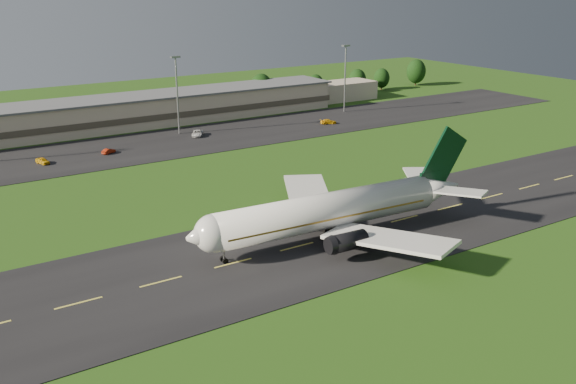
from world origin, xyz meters
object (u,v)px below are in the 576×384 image
light_mast_east (345,70)px  service_vehicle_b (109,151)px  terminal (160,109)px  service_vehicle_c (198,133)px  service_vehicle_d (328,122)px  airliner (332,211)px  light_mast_centre (177,86)px  service_vehicle_a (43,161)px

light_mast_east → service_vehicle_b: light_mast_east is taller
service_vehicle_b → terminal: bearing=-71.9°
terminal → light_mast_east: 56.67m
service_vehicle_c → service_vehicle_d: size_ratio=1.18×
airliner → service_vehicle_b: bearing=103.7°
light_mast_centre → airliner: bearing=-96.8°
light_mast_east → service_vehicle_c: (-52.14, -5.16, -11.89)m
airliner → service_vehicle_d: bearing=57.3°
terminal → airliner: bearing=-96.5°
light_mast_centre → service_vehicle_a: (-37.36, -10.77, -11.96)m
terminal → light_mast_centre: (-1.40, -16.18, 8.75)m
light_mast_east → service_vehicle_a: (-92.36, -10.77, -11.96)m
light_mast_centre → service_vehicle_a: size_ratio=5.09×
service_vehicle_b → service_vehicle_c: service_vehicle_c is taller
light_mast_east → service_vehicle_b: 78.86m
light_mast_east → service_vehicle_a: 93.75m
service_vehicle_a → service_vehicle_d: 77.65m
light_mast_east → service_vehicle_a: light_mast_east is taller
terminal → service_vehicle_d: (38.89, -27.91, -3.23)m
light_mast_centre → service_vehicle_b: size_ratio=5.70×
terminal → service_vehicle_a: terminal is taller
airliner → service_vehicle_b: 71.29m
terminal → service_vehicle_c: terminal is taller
terminal → service_vehicle_d: bearing=-35.7°
terminal → service_vehicle_b: size_ratio=40.59×
light_mast_east → service_vehicle_c: bearing=-174.3°
light_mast_centre → service_vehicle_d: light_mast_centre is taller
light_mast_centre → light_mast_east: 55.00m
light_mast_centre → service_vehicle_b: 27.24m
airliner → light_mast_centre: 81.03m
light_mast_east → service_vehicle_d: light_mast_east is taller
service_vehicle_c → service_vehicle_d: 38.00m
terminal → service_vehicle_b: bearing=-132.1°
service_vehicle_a → service_vehicle_b: size_ratio=1.12×
terminal → service_vehicle_c: bearing=-86.1°
light_mast_centre → service_vehicle_a: bearing=-163.9°
terminal → service_vehicle_b: 35.47m
terminal → light_mast_centre: size_ratio=7.13×
light_mast_centre → service_vehicle_b: light_mast_centre is taller
service_vehicle_b → service_vehicle_a: bearing=63.1°
airliner → light_mast_centre: size_ratio=2.52×
airliner → service_vehicle_b: (-12.69, 70.04, -3.97)m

